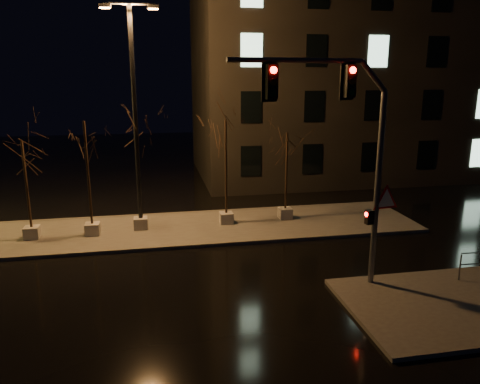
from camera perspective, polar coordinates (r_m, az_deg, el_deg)
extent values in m
plane|color=black|center=(17.78, -3.27, -10.71)|extent=(90.00, 90.00, 0.00)
cube|color=#4C4944|center=(23.30, -5.24, -4.36)|extent=(22.00, 5.00, 0.15)
cube|color=#4C4944|center=(17.38, 24.45, -12.40)|extent=(7.00, 5.00, 0.15)
cube|color=black|center=(37.58, 14.89, 13.85)|extent=(25.00, 12.00, 15.00)
cube|color=#A9A59E|center=(23.50, -24.02, -4.52)|extent=(0.65, 0.65, 0.55)
cylinder|color=black|center=(22.92, -24.58, 0.84)|extent=(0.11, 0.11, 3.96)
cube|color=#A9A59E|center=(23.02, -17.53, -4.30)|extent=(0.65, 0.65, 0.55)
cylinder|color=black|center=(22.34, -18.04, 2.15)|extent=(0.11, 0.11, 4.75)
cube|color=#A9A59E|center=(23.29, -12.01, -3.72)|extent=(0.65, 0.65, 0.55)
cylinder|color=black|center=(22.58, -12.39, 3.26)|extent=(0.11, 0.11, 5.22)
cube|color=#A9A59E|center=(23.60, -1.68, -3.16)|extent=(0.65, 0.65, 0.55)
cylinder|color=black|center=(22.95, -1.73, 3.06)|extent=(0.11, 0.11, 4.67)
cube|color=#A9A59E|center=(24.48, 5.54, -2.58)|extent=(0.65, 0.65, 0.55)
cylinder|color=black|center=(23.93, 5.67, 2.57)|extent=(0.11, 0.11, 3.93)
cylinder|color=#5A5C62|center=(16.83, 16.38, 0.07)|extent=(0.20, 0.20, 6.78)
cylinder|color=#5A5C62|center=(14.64, 7.08, 15.64)|extent=(4.48, 0.91, 0.16)
cube|color=black|center=(15.57, 13.24, 13.01)|extent=(0.38, 0.30, 1.02)
cube|color=black|center=(14.26, 3.85, 13.26)|extent=(0.38, 0.30, 1.02)
cube|color=black|center=(16.92, 15.48, -2.97)|extent=(0.28, 0.24, 0.51)
cone|color=red|center=(17.07, 17.32, -0.98)|extent=(1.16, 0.23, 1.18)
sphere|color=#FF0C07|center=(16.35, 17.40, 13.98)|extent=(0.20, 0.20, 0.20)
cylinder|color=black|center=(22.29, -12.62, 8.25)|extent=(0.21, 0.21, 10.28)
cylinder|color=black|center=(22.37, -13.39, 21.44)|extent=(2.26, 0.15, 0.10)
cube|color=orange|center=(22.43, -16.16, 20.86)|extent=(0.52, 0.30, 0.21)
cube|color=orange|center=(22.32, -10.54, 21.20)|extent=(0.52, 0.30, 0.21)
cylinder|color=#5A5C62|center=(19.02, 25.24, -8.32)|extent=(0.05, 0.05, 0.98)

